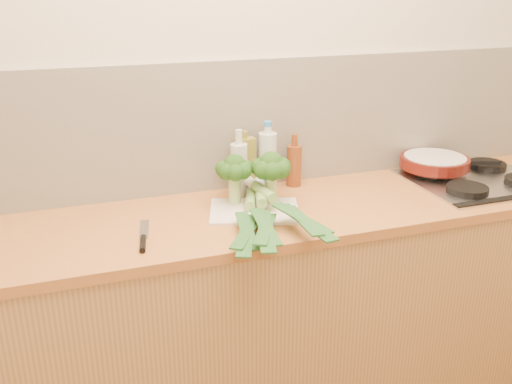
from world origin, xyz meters
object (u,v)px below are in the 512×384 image
gas_hob (478,179)px  chefs_knife (143,240)px  skillet (435,162)px  chopping_board (255,211)px

gas_hob → chefs_knife: gas_hob is taller
skillet → gas_hob: bearing=-28.2°
chefs_knife → skillet: bearing=21.5°
gas_hob → skillet: (-0.13, 0.14, 0.05)m
gas_hob → skillet: bearing=131.9°
gas_hob → chopping_board: size_ratio=1.71×
chopping_board → skillet: bearing=26.0°
gas_hob → chopping_board: (-1.04, -0.00, -0.01)m
gas_hob → chefs_knife: 1.50m
chopping_board → chefs_knife: 0.46m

